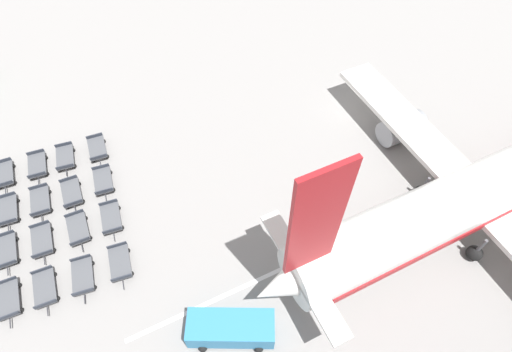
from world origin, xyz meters
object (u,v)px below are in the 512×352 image
object	(u,v)px
service_van	(231,328)
baggage_dolly_row_near_col_b	(8,210)
baggage_dolly_row_near_col_c	(6,251)
baggage_dolly_row_far_col_b	(103,181)
baggage_dolly_row_mid_a_col_c	(42,241)
baggage_dolly_row_far_col_c	(111,218)
baggage_dolly_row_far_col_d	(120,263)
baggage_dolly_row_mid_a_col_b	(40,201)
baggage_dolly_row_mid_b_col_c	(78,229)
airplane	(491,187)
baggage_dolly_row_mid_b_col_d	(83,276)
baggage_dolly_row_near_col_a	(4,174)
baggage_dolly_row_mid_a_col_a	(37,165)
baggage_dolly_row_mid_b_col_a	(65,158)
baggage_dolly_row_mid_b_col_b	(72,193)
baggage_dolly_row_far_col_a	(97,148)
baggage_dolly_row_mid_a_col_d	(45,288)
baggage_dolly_row_near_col_d	(8,300)

from	to	relation	value
service_van	baggage_dolly_row_near_col_b	xyz separation A→B (m)	(-14.95, -13.67, -0.67)
baggage_dolly_row_near_col_c	baggage_dolly_row_far_col_b	xyz separation A→B (m)	(-3.98, 7.56, 0.00)
baggage_dolly_row_mid_a_col_c	baggage_dolly_row_near_col_c	bearing A→B (deg)	-90.99
baggage_dolly_row_near_col_b	baggage_dolly_row_far_col_c	world-z (taller)	same
baggage_dolly_row_far_col_d	baggage_dolly_row_near_col_b	bearing A→B (deg)	-134.86
baggage_dolly_row_mid_a_col_b	baggage_dolly_row_mid_b_col_c	bearing A→B (deg)	35.26
airplane	baggage_dolly_row_far_col_d	world-z (taller)	airplane
service_van	baggage_dolly_row_mid_b_col_d	distance (m)	11.35
baggage_dolly_row_mid_b_col_c	airplane	bearing A→B (deg)	72.99
service_van	baggage_dolly_row_mid_a_col_c	xyz separation A→B (m)	(-11.21, -11.25, -0.67)
airplane	baggage_dolly_row_near_col_b	distance (m)	37.00
baggage_dolly_row_near_col_a	baggage_dolly_row_mid_a_col_a	world-z (taller)	same
baggage_dolly_row_near_col_c	baggage_dolly_row_far_col_b	bearing A→B (deg)	117.81
baggage_dolly_row_near_col_b	baggage_dolly_row_mid_a_col_a	distance (m)	4.60
baggage_dolly_row_near_col_b	baggage_dolly_row_mid_b_col_d	bearing A→B (deg)	32.97
service_van	baggage_dolly_row_far_col_b	world-z (taller)	service_van
baggage_dolly_row_near_col_b	baggage_dolly_row_mid_a_col_a	xyz separation A→B (m)	(-3.94, 2.38, 0.00)
baggage_dolly_row_mid_a_col_a	baggage_dolly_row_mid_b_col_c	size ratio (longest dim) A/B	0.99
baggage_dolly_row_mid_b_col_a	baggage_dolly_row_mid_b_col_b	bearing A→B (deg)	2.73
baggage_dolly_row_far_col_a	baggage_dolly_row_mid_b_col_b	bearing A→B (deg)	-31.82
baggage_dolly_row_far_col_a	baggage_dolly_row_far_col_d	bearing A→B (deg)	0.82
baggage_dolly_row_mid_a_col_a	baggage_dolly_row_mid_a_col_d	world-z (taller)	same
baggage_dolly_row_near_col_b	baggage_dolly_row_mid_b_col_b	xyz separation A→B (m)	(0.04, 4.89, 0.00)
baggage_dolly_row_near_col_c	baggage_dolly_row_far_col_b	size ratio (longest dim) A/B	1.01
baggage_dolly_row_mid_b_col_c	baggage_dolly_row_far_col_d	size ratio (longest dim) A/B	1.01
baggage_dolly_row_far_col_c	baggage_dolly_row_near_col_d	bearing A→B (deg)	-61.52
baggage_dolly_row_far_col_a	baggage_dolly_row_far_col_d	xyz separation A→B (m)	(11.66, 0.17, 0.00)
baggage_dolly_row_mid_b_col_a	baggage_dolly_row_far_col_c	xyz separation A→B (m)	(7.56, 2.86, 0.00)
baggage_dolly_row_mid_a_col_a	baggage_dolly_row_mid_b_col_a	size ratio (longest dim) A/B	0.99
baggage_dolly_row_near_col_a	baggage_dolly_row_near_col_b	distance (m)	3.90
baggage_dolly_row_near_col_b	baggage_dolly_row_near_col_d	bearing A→B (deg)	0.28
baggage_dolly_row_near_col_d	baggage_dolly_row_near_col_a	bearing A→B (deg)	-178.49
baggage_dolly_row_mid_b_col_d	baggage_dolly_row_far_col_b	xyz separation A→B (m)	(-7.98, 2.48, 0.00)
airplane	baggage_dolly_row_mid_a_col_b	size ratio (longest dim) A/B	11.31
baggage_dolly_row_far_col_a	baggage_dolly_row_far_col_d	size ratio (longest dim) A/B	1.00
service_van	baggage_dolly_row_mid_b_col_b	world-z (taller)	service_van
airplane	baggage_dolly_row_mid_b_col_a	bearing A→B (deg)	-119.16
service_van	baggage_dolly_row_near_col_a	xyz separation A→B (m)	(-18.84, -13.94, -0.67)
baggage_dolly_row_near_col_c	baggage_dolly_row_mid_a_col_a	distance (m)	8.02
baggage_dolly_row_far_col_a	baggage_dolly_row_mid_b_col_d	bearing A→B (deg)	-11.85
baggage_dolly_row_near_col_b	baggage_dolly_row_near_col_c	bearing A→B (deg)	-1.54
baggage_dolly_row_mid_a_col_c	baggage_dolly_row_mid_b_col_c	bearing A→B (deg)	91.75
baggage_dolly_row_mid_b_col_d	baggage_dolly_row_far_col_d	size ratio (longest dim) A/B	1.00
baggage_dolly_row_mid_a_col_a	baggage_dolly_row_far_col_d	distance (m)	12.65
airplane	baggage_dolly_row_mid_b_col_a	world-z (taller)	airplane
baggage_dolly_row_mid_a_col_a	baggage_dolly_row_far_col_b	world-z (taller)	same
baggage_dolly_row_near_col_c	baggage_dolly_row_near_col_d	size ratio (longest dim) A/B	1.00
airplane	service_van	world-z (taller)	airplane
baggage_dolly_row_near_col_c	baggage_dolly_row_mid_b_col_a	bearing A→B (deg)	148.04
baggage_dolly_row_mid_b_col_d	service_van	bearing A→B (deg)	50.10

